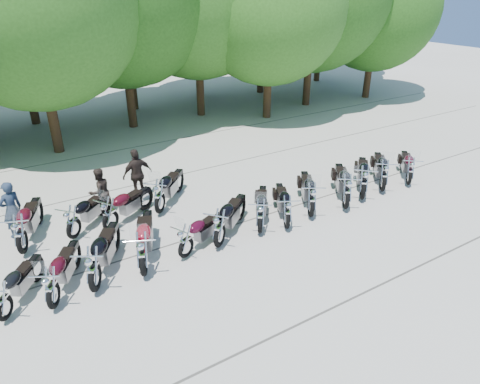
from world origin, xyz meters
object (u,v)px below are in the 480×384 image
motorcycle_14 (73,221)px  rider_2 (137,174)px  motorcycle_12 (410,170)px  motorcycle_15 (110,213)px  motorcycle_11 (384,175)px  motorcycle_16 (159,195)px  motorcycle_0 (2,300)px  motorcycle_5 (219,227)px  motorcycle_10 (364,182)px  motorcycle_13 (20,233)px  motorcycle_9 (347,191)px  motorcycle_1 (51,287)px  motorcycle_2 (93,268)px  motorcycle_3 (142,253)px  motorcycle_4 (186,240)px  rider_1 (100,192)px  rider_0 (12,210)px  motorcycle_6 (260,215)px  motorcycle_8 (312,199)px  motorcycle_7 (287,211)px

motorcycle_14 → rider_2: rider_2 is taller
motorcycle_12 → motorcycle_15: 10.72m
motorcycle_11 → motorcycle_16: 7.92m
motorcycle_0 → rider_2: size_ratio=1.12×
motorcycle_5 → motorcycle_12: bearing=-129.8°
motorcycle_10 → rider_2: rider_2 is taller
motorcycle_13 → motorcycle_15: motorcycle_13 is taller
motorcycle_9 → motorcycle_16: bearing=7.1°
motorcycle_1 → motorcycle_9: size_ratio=0.87×
motorcycle_11 → motorcycle_13: bearing=28.8°
motorcycle_5 → motorcycle_10: motorcycle_10 is taller
motorcycle_0 → motorcycle_2: motorcycle_2 is taller
motorcycle_3 → motorcycle_4: (1.26, 0.15, -0.13)m
motorcycle_15 → rider_2: bearing=-72.2°
motorcycle_2 → motorcycle_15: 2.85m
rider_1 → rider_0: bearing=-16.7°
motorcycle_0 → motorcycle_13: size_ratio=0.83×
motorcycle_1 → motorcycle_11: size_ratio=0.90×
motorcycle_15 → rider_0: bearing=31.4°
motorcycle_4 → motorcycle_14: 3.54m
motorcycle_15 → motorcycle_10: bearing=-138.7°
motorcycle_15 → motorcycle_3: bearing=150.2°
motorcycle_3 → motorcycle_16: 3.30m
rider_2 → motorcycle_9: bearing=135.1°
motorcycle_4 → rider_0: 5.36m
motorcycle_3 → motorcycle_6: 3.72m
motorcycle_2 → motorcycle_3: (1.22, -0.03, 0.01)m
motorcycle_1 → motorcycle_14: (1.09, 2.85, -0.01)m
motorcycle_12 → motorcycle_14: 11.78m
motorcycle_14 → motorcycle_8: bearing=-153.6°
motorcycle_8 → motorcycle_1: bearing=33.9°
motorcycle_1 → motorcycle_15: size_ratio=0.98×
motorcycle_0 → motorcycle_7: 7.76m
motorcycle_1 → motorcycle_7: motorcycle_7 is taller
motorcycle_6 → rider_2: size_ratio=1.25×
motorcycle_11 → rider_2: bearing=12.2°
motorcycle_10 → motorcycle_13: 10.81m
motorcycle_0 → motorcycle_15: size_ratio=0.89×
motorcycle_7 → motorcycle_1: bearing=28.7°
motorcycle_0 → motorcycle_1: motorcycle_1 is taller
motorcycle_1 → motorcycle_13: size_ratio=0.90×
motorcycle_14 → rider_0: (-1.43, 1.14, 0.26)m
motorcycle_4 → rider_2: 4.26m
motorcycle_1 → motorcycle_15: bearing=-99.3°
motorcycle_4 → motorcycle_11: (7.80, 0.02, 0.11)m
motorcycle_10 → rider_1: (-7.96, 3.86, 0.07)m
motorcycle_1 → motorcycle_11: 11.28m
motorcycle_6 → motorcycle_12: (6.63, -0.10, -0.01)m
motorcycle_3 → motorcycle_8: motorcycle_3 is taller
motorcycle_0 → motorcycle_11: bearing=-144.9°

